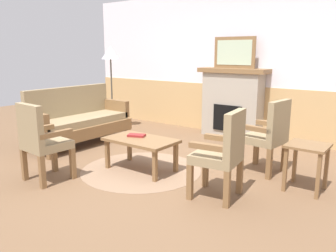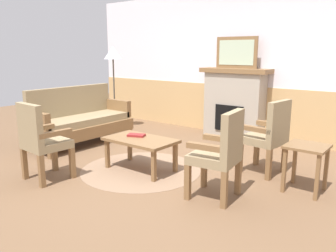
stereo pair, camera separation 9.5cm
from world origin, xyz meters
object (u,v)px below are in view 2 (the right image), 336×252
book_on_table (136,135)px  coffee_table (140,142)px  couch (80,121)px  armchair_by_window_left (220,151)px  armchair_front_left (41,138)px  side_table (307,155)px  armchair_near_fireplace (269,134)px  fireplace (234,102)px  framed_picture (236,53)px  floor_lamp_by_couch (113,58)px

book_on_table → coffee_table: bearing=-24.5°
couch → armchair_by_window_left: 3.10m
armchair_front_left → side_table: 3.15m
coffee_table → side_table: bearing=17.5°
armchair_near_fireplace → side_table: bearing=-27.9°
armchair_by_window_left → side_table: bearing=48.8°
fireplace → framed_picture: 0.91m
armchair_near_fireplace → armchair_by_window_left: 1.08m
armchair_by_window_left → fireplace: bearing=114.5°
framed_picture → side_table: size_ratio=1.45×
armchair_front_left → floor_lamp_by_couch: size_ratio=0.58×
coffee_table → armchair_by_window_left: size_ratio=0.98×
couch → floor_lamp_by_couch: 1.63m
armchair_by_window_left → floor_lamp_by_couch: size_ratio=0.58×
fireplace → couch: bearing=-132.1°
fireplace → floor_lamp_by_couch: 2.56m
framed_picture → armchair_front_left: size_ratio=0.82×
book_on_table → side_table: (2.10, 0.57, -0.02)m
couch → coffee_table: (1.76, -0.38, -0.01)m
coffee_table → book_on_table: size_ratio=4.14×
book_on_table → armchair_front_left: bearing=-118.0°
coffee_table → book_on_table: bearing=155.5°
fireplace → side_table: (1.86, -1.82, -0.22)m
armchair_near_fireplace → framed_picture: bearing=130.2°
coffee_table → armchair_by_window_left: bearing=-6.5°
coffee_table → armchair_front_left: (-0.70, -1.03, 0.15)m
fireplace → armchair_by_window_left: (1.18, -2.60, -0.11)m
framed_picture → couch: size_ratio=0.44×
armchair_near_fireplace → armchair_by_window_left: (-0.10, -1.08, 0.00)m
armchair_near_fireplace → armchair_by_window_left: size_ratio=1.00×
couch → side_table: (3.73, 0.25, 0.04)m
coffee_table → framed_picture: bearing=87.3°
framed_picture → fireplace: bearing=-90.0°
framed_picture → floor_lamp_by_couch: (-2.27, -0.89, -0.11)m
armchair_near_fireplace → armchair_front_left: (-2.11, -1.96, 0.00)m
fireplace → armchair_front_left: (-0.82, -3.48, -0.11)m
book_on_table → armchair_near_fireplace: (1.53, 0.87, 0.08)m
book_on_table → floor_lamp_by_couch: floor_lamp_by_couch is taller
armchair_by_window_left → side_table: size_ratio=1.78×
fireplace → armchair_front_left: size_ratio=1.33×
armchair_by_window_left → armchair_front_left: (-2.01, -0.88, 0.00)m
armchair_near_fireplace → side_table: armchair_near_fireplace is taller
coffee_table → side_table: 2.07m
couch → side_table: couch is taller
couch → armchair_near_fireplace: bearing=9.9°
book_on_table → armchair_near_fireplace: bearing=29.6°
side_table → floor_lamp_by_couch: 4.35m
fireplace → book_on_table: size_ratio=5.61×
coffee_table → armchair_near_fireplace: size_ratio=0.98×
coffee_table → floor_lamp_by_couch: bearing=144.1°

